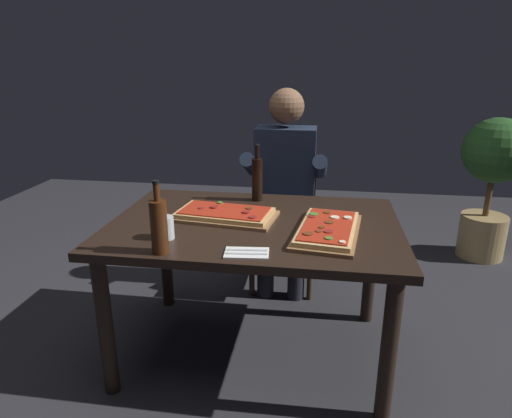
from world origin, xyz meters
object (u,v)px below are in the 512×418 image
Objects in this scene: seated_diner at (284,183)px; wine_bottle_dark at (159,225)px; pizza_rectangular_left at (328,229)px; oil_bottle_amber at (257,178)px; diner_chair at (285,214)px; tumbler_near_camera at (166,229)px; pizza_rectangular_front at (225,214)px; potted_plant_corner at (492,174)px; dining_table at (255,240)px.

wine_bottle_dark is at bearing -109.52° from seated_diner.
oil_bottle_amber is (-0.39, 0.45, 0.11)m from pizza_rectangular_left.
diner_chair is at bearing 76.58° from oil_bottle_amber.
tumbler_near_camera is (-0.03, 0.15, -0.07)m from wine_bottle_dark.
potted_plant_corner is (1.75, 1.44, -0.09)m from pizza_rectangular_front.
seated_diner is (0.08, 0.74, 0.10)m from dining_table.
pizza_rectangular_left is 0.41× the size of seated_diner.
diner_chair is (0.08, 0.86, -0.16)m from dining_table.
wine_bottle_dark is 0.82m from oil_bottle_amber.
tumbler_near_camera is 1.24m from diner_chair.
dining_table is 2.63× the size of pizza_rectangular_front.
potted_plant_corner reaches higher than oil_bottle_amber.
potted_plant_corner reaches higher than pizza_rectangular_left.
wine_bottle_dark is at bearing -135.42° from potted_plant_corner.
tumbler_near_camera is at bearing -117.15° from oil_bottle_amber.
dining_table is at bearing -137.17° from potted_plant_corner.
oil_bottle_amber is at bearing 69.69° from pizza_rectangular_front.
pizza_rectangular_front is 0.74m from seated_diner.
potted_plant_corner is at bearing 41.80° from tumbler_near_camera.
tumbler_near_camera is 0.12× the size of diner_chair.
pizza_rectangular_left is 2.01m from potted_plant_corner.
oil_bottle_amber is 0.36× the size of diner_chair.
wine_bottle_dark is (-0.68, -0.32, 0.10)m from pizza_rectangular_left.
pizza_rectangular_left is 0.49× the size of potted_plant_corner.
pizza_rectangular_left is at bearing -49.13° from oil_bottle_amber.
pizza_rectangular_left is at bearing -15.07° from pizza_rectangular_front.
pizza_rectangular_front is at bearing -140.54° from potted_plant_corner.
pizza_rectangular_front is 2.26m from potted_plant_corner.
potted_plant_corner is at bearing 26.11° from seated_diner.
oil_bottle_amber reaches higher than tumbler_near_camera.
oil_bottle_amber is at bearing 130.87° from pizza_rectangular_left.
diner_chair is (0.44, 1.12, -0.30)m from tumbler_near_camera.
oil_bottle_amber is at bearing 69.45° from wine_bottle_dark.
pizza_rectangular_left reaches higher than dining_table.
tumbler_near_camera is 0.08× the size of seated_diner.
seated_diner is (-0.27, 0.83, -0.02)m from pizza_rectangular_left.
dining_table is at bearing 36.74° from tumbler_near_camera.
oil_bottle_amber is 1.99m from potted_plant_corner.
wine_bottle_dark reaches higher than pizza_rectangular_front.
pizza_rectangular_left is (0.51, -0.14, 0.00)m from pizza_rectangular_front.
oil_bottle_amber reaches higher than pizza_rectangular_front.
oil_bottle_amber is (-0.04, 0.35, 0.22)m from dining_table.
dining_table is at bearing 164.30° from pizza_rectangular_left.
potted_plant_corner is at bearing 42.83° from dining_table.
dining_table is 0.75m from seated_diner.
pizza_rectangular_front is at bearing 164.93° from pizza_rectangular_left.
seated_diner is at bearing 72.60° from oil_bottle_amber.
pizza_rectangular_front and pizza_rectangular_left have the same top height.
seated_diner reaches higher than tumbler_near_camera.
pizza_rectangular_front is at bearing -106.13° from diner_chair.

